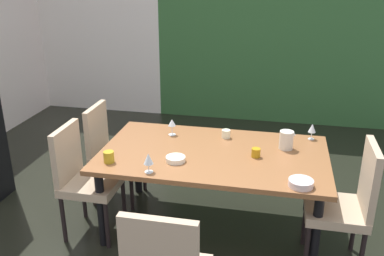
{
  "coord_description": "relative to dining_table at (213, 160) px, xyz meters",
  "views": [
    {
      "loc": [
        0.85,
        -2.93,
        2.18
      ],
      "look_at": [
        0.14,
        0.4,
        0.85
      ],
      "focal_mm": 40.0,
      "sensor_mm": 36.0,
      "label": 1
    }
  ],
  "objects": [
    {
      "name": "ground_plane",
      "position": [
        -0.36,
        -0.25,
        -0.65
      ],
      "size": [
        5.74,
        6.26,
        0.02
      ],
      "primitive_type": "cube",
      "color": "black"
    },
    {
      "name": "wine_glass_left",
      "position": [
        -0.42,
        -0.45,
        0.18
      ],
      "size": [
        0.07,
        0.07,
        0.15
      ],
      "color": "silver",
      "rests_on": "dining_table"
    },
    {
      "name": "cup_south",
      "position": [
        0.06,
        0.33,
        0.11
      ],
      "size": [
        0.08,
        0.08,
        0.07
      ],
      "primitive_type": "cylinder",
      "color": "#EFF1CA",
      "rests_on": "dining_table"
    },
    {
      "name": "cup_east",
      "position": [
        0.35,
        -0.02,
        0.11
      ],
      "size": [
        0.07,
        0.07,
        0.07
      ],
      "primitive_type": "cylinder",
      "color": "#B78415",
      "rests_on": "dining_table"
    },
    {
      "name": "chair_right_near",
      "position": [
        1.05,
        -0.29,
        -0.09
      ],
      "size": [
        0.44,
        0.44,
        1.0
      ],
      "rotation": [
        0.0,
        0.0,
        1.57
      ],
      "color": "tan",
      "rests_on": "ground_plane"
    },
    {
      "name": "dining_table",
      "position": [
        0.0,
        0.0,
        0.0
      ],
      "size": [
        1.86,
        1.09,
        0.71
      ],
      "color": "brown",
      "rests_on": "ground_plane"
    },
    {
      "name": "chair_left_near",
      "position": [
        -1.04,
        -0.29,
        -0.11
      ],
      "size": [
        0.45,
        0.44,
        0.95
      ],
      "rotation": [
        0.0,
        0.0,
        -1.57
      ],
      "color": "tan",
      "rests_on": "ground_plane"
    },
    {
      "name": "chair_left_far",
      "position": [
        -1.04,
        0.29,
        -0.11
      ],
      "size": [
        0.45,
        0.44,
        0.93
      ],
      "rotation": [
        0.0,
        0.0,
        -1.57
      ],
      "color": "tan",
      "rests_on": "ground_plane"
    },
    {
      "name": "back_panel_interior",
      "position": [
        -2.24,
        2.83,
        0.71
      ],
      "size": [
        1.96,
        0.1,
        2.7
      ],
      "primitive_type": "cube",
      "color": "white",
      "rests_on": "ground_plane"
    },
    {
      "name": "garden_window_panel",
      "position": [
        0.63,
        2.83,
        0.71
      ],
      "size": [
        3.77,
        0.1,
        2.7
      ],
      "primitive_type": "cube",
      "color": "#326232",
      "rests_on": "ground_plane"
    },
    {
      "name": "serving_bowl_near_window",
      "position": [
        -0.26,
        -0.23,
        0.09
      ],
      "size": [
        0.15,
        0.15,
        0.04
      ],
      "primitive_type": "cylinder",
      "color": "white",
      "rests_on": "dining_table"
    },
    {
      "name": "cup_front",
      "position": [
        -0.77,
        -0.36,
        0.11
      ],
      "size": [
        0.08,
        0.08,
        0.09
      ],
      "primitive_type": "cylinder",
      "color": "#B1921E",
      "rests_on": "dining_table"
    },
    {
      "name": "serving_bowl_north",
      "position": [
        0.69,
        -0.44,
        0.09
      ],
      "size": [
        0.17,
        0.17,
        0.05
      ],
      "primitive_type": "cylinder",
      "color": "silver",
      "rests_on": "dining_table"
    },
    {
      "name": "wine_glass_near_shelf",
      "position": [
        0.8,
        0.46,
        0.17
      ],
      "size": [
        0.07,
        0.07,
        0.14
      ],
      "color": "silver",
      "rests_on": "dining_table"
    },
    {
      "name": "wine_glass_rear",
      "position": [
        -0.43,
        0.3,
        0.18
      ],
      "size": [
        0.07,
        0.07,
        0.15
      ],
      "color": "silver",
      "rests_on": "dining_table"
    },
    {
      "name": "pitcher_west",
      "position": [
        0.58,
        0.2,
        0.15
      ],
      "size": [
        0.13,
        0.12,
        0.16
      ],
      "color": "silver",
      "rests_on": "dining_table"
    }
  ]
}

